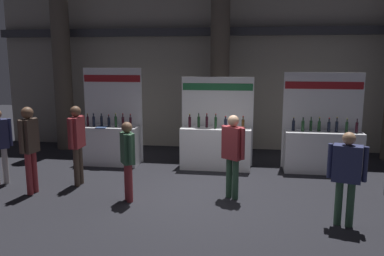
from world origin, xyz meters
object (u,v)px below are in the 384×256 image
(visitor_1, at_px, (233,149))
(visitor_3, at_px, (128,156))
(exhibitor_booth_0, at_px, (111,141))
(visitor_5, at_px, (347,170))
(exhibitor_booth_1, at_px, (216,144))
(exhibitor_booth_2, at_px, (322,147))
(visitor_4, at_px, (77,138))
(visitor_2, at_px, (29,142))

(visitor_1, distance_m, visitor_3, 2.06)
(exhibitor_booth_0, distance_m, visitor_5, 6.12)
(exhibitor_booth_1, relative_size, visitor_5, 1.44)
(exhibitor_booth_2, height_order, visitor_4, exhibitor_booth_2)
(visitor_1, relative_size, visitor_2, 0.93)
(visitor_3, distance_m, visitor_4, 1.61)
(exhibitor_booth_0, relative_size, exhibitor_booth_2, 1.04)
(exhibitor_booth_0, height_order, exhibitor_booth_1, exhibitor_booth_0)
(exhibitor_booth_2, relative_size, visitor_5, 1.52)
(visitor_2, distance_m, visitor_5, 6.07)
(visitor_3, height_order, visitor_5, visitor_5)
(visitor_1, bearing_deg, exhibitor_booth_1, -40.71)
(exhibitor_booth_1, distance_m, visitor_4, 3.43)
(exhibitor_booth_1, height_order, visitor_2, exhibitor_booth_1)
(exhibitor_booth_0, bearing_deg, visitor_2, -108.05)
(visitor_2, bearing_deg, visitor_3, -84.56)
(exhibitor_booth_2, xyz_separation_m, visitor_4, (-5.51, -1.88, 0.44))
(visitor_1, distance_m, visitor_4, 3.42)
(exhibitor_booth_0, relative_size, visitor_4, 1.43)
(exhibitor_booth_1, height_order, visitor_1, exhibitor_booth_1)
(exhibitor_booth_0, distance_m, exhibitor_booth_2, 5.42)
(visitor_3, xyz_separation_m, visitor_5, (3.91, -0.59, 0.05))
(exhibitor_booth_0, distance_m, visitor_2, 2.64)
(visitor_5, bearing_deg, visitor_4, -177.81)
(visitor_3, relative_size, visitor_4, 0.89)
(exhibitor_booth_2, bearing_deg, visitor_4, -161.16)
(exhibitor_booth_0, relative_size, visitor_5, 1.58)
(exhibitor_booth_2, distance_m, visitor_1, 3.09)
(visitor_4, distance_m, visitor_5, 5.49)
(exhibitor_booth_0, height_order, visitor_1, exhibitor_booth_0)
(visitor_2, xyz_separation_m, visitor_4, (0.71, 0.67, -0.03))
(exhibitor_booth_0, distance_m, exhibitor_booth_1, 2.80)
(exhibitor_booth_0, bearing_deg, visitor_5, -31.35)
(exhibitor_booth_1, bearing_deg, visitor_4, -147.91)
(exhibitor_booth_1, bearing_deg, visitor_2, -145.46)
(exhibitor_booth_0, xyz_separation_m, exhibitor_booth_1, (2.80, 0.01, -0.01))
(exhibitor_booth_0, distance_m, visitor_1, 3.96)
(visitor_2, xyz_separation_m, visitor_3, (2.11, -0.13, -0.17))
(visitor_1, xyz_separation_m, visitor_5, (1.91, -1.04, -0.04))
(exhibitor_booth_0, relative_size, visitor_1, 1.50)
(exhibitor_booth_2, bearing_deg, exhibitor_booth_1, -178.48)
(visitor_4, bearing_deg, exhibitor_booth_1, -57.02)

